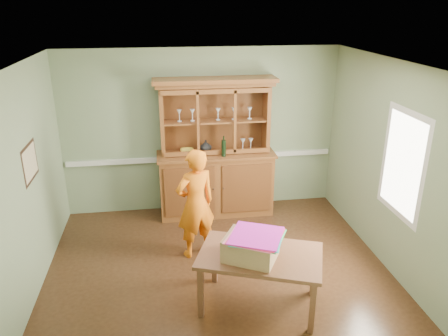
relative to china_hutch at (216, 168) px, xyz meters
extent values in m
plane|color=#462A16|center=(-0.20, -1.74, -0.79)|extent=(4.50, 4.50, 0.00)
plane|color=white|center=(-0.20, -1.74, 1.91)|extent=(4.50, 4.50, 0.00)
plane|color=gray|center=(-0.20, 0.26, 0.56)|extent=(4.50, 0.00, 4.50)
plane|color=gray|center=(-2.45, -1.74, 0.56)|extent=(0.00, 4.00, 4.00)
plane|color=gray|center=(2.05, -1.74, 0.56)|extent=(0.00, 4.00, 4.00)
plane|color=gray|center=(-0.20, -3.74, 0.56)|extent=(4.50, 0.00, 4.50)
cube|color=silver|center=(-0.20, 0.23, 0.11)|extent=(4.41, 0.05, 0.08)
cube|color=black|center=(-2.43, -1.44, 0.76)|extent=(0.03, 0.60, 0.46)
cube|color=beige|center=(-2.42, -1.44, 0.76)|extent=(0.01, 0.52, 0.38)
cube|color=silver|center=(2.03, -2.04, 0.71)|extent=(0.03, 0.96, 1.36)
cube|color=white|center=(2.02, -2.04, 0.71)|extent=(0.01, 0.80, 1.20)
cube|color=brown|center=(0.00, -0.02, -0.28)|extent=(1.84, 0.56, 1.02)
cube|color=brown|center=(0.00, -0.03, 0.25)|extent=(1.90, 0.62, 0.04)
cube|color=brown|center=(0.00, 0.24, 0.81)|extent=(1.74, 0.04, 1.07)
cube|color=brown|center=(-0.84, 0.06, 0.81)|extent=(0.06, 0.39, 1.07)
cube|color=brown|center=(0.84, 0.06, 0.81)|extent=(0.06, 0.39, 1.07)
cube|color=brown|center=(0.00, 0.06, 1.37)|extent=(1.84, 0.45, 0.06)
cube|color=brown|center=(0.00, 0.04, 1.43)|extent=(1.92, 0.49, 0.06)
cube|color=brown|center=(0.00, 0.06, 0.78)|extent=(1.61, 0.34, 0.03)
imported|color=#B2B2B7|center=(-0.15, 0.06, 0.37)|extent=(0.19, 0.19, 0.19)
imported|color=gold|center=(-0.46, 0.06, 0.30)|extent=(0.22, 0.22, 0.05)
cylinder|color=black|center=(0.10, -0.20, 0.43)|extent=(0.07, 0.07, 0.33)
cube|color=brown|center=(0.18, -2.50, -0.13)|extent=(1.58, 1.26, 0.05)
cube|color=brown|center=(-0.51, -2.60, -0.47)|extent=(0.08, 0.08, 0.64)
cube|color=brown|center=(-0.27, -1.96, -0.47)|extent=(0.08, 0.08, 0.64)
cube|color=brown|center=(0.63, -3.03, -0.47)|extent=(0.08, 0.08, 0.64)
cube|color=brown|center=(0.87, -2.40, -0.47)|extent=(0.08, 0.08, 0.64)
cube|color=tan|center=(0.05, -2.55, 0.03)|extent=(0.70, 0.66, 0.26)
cube|color=#3CCE6A|center=(0.10, -2.57, 0.16)|extent=(0.71, 0.71, 0.01)
cube|color=#2AC8C5|center=(0.10, -2.57, 0.17)|extent=(0.71, 0.71, 0.01)
cube|color=pink|center=(0.10, -2.57, 0.18)|extent=(0.71, 0.71, 0.01)
cube|color=#DC2155|center=(0.10, -2.57, 0.19)|extent=(0.71, 0.71, 0.01)
cube|color=#C61EAE|center=(0.10, -2.57, 0.20)|extent=(0.71, 0.71, 0.01)
imported|color=orange|center=(-0.45, -1.28, -0.01)|extent=(0.67, 0.56, 1.56)
camera|label=1|loc=(-0.86, -6.64, 2.58)|focal=35.00mm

